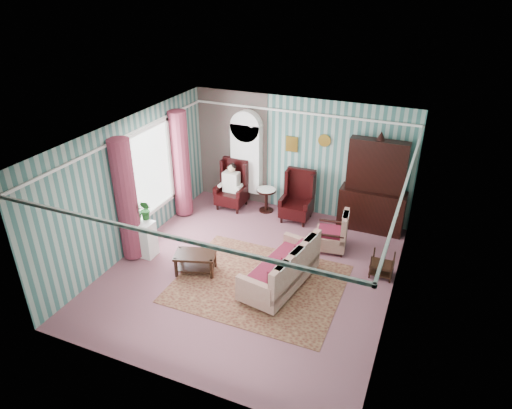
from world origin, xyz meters
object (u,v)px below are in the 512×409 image
at_px(plant_stand, 142,238).
at_px(floral_armchair, 331,230).
at_px(round_side_table, 266,200).
at_px(sofa, 280,261).
at_px(seated_woman, 232,186).
at_px(wingback_right, 297,197).
at_px(coffee_table, 196,263).
at_px(bookcase, 246,163).
at_px(dresser_hutch, 375,183).
at_px(wingback_left, 231,185).
at_px(nest_table, 382,265).

bearing_deg(plant_stand, floral_armchair, 26.19).
relative_size(round_side_table, plant_stand, 0.75).
height_order(sofa, floral_armchair, sofa).
bearing_deg(seated_woman, wingback_right, 0.00).
height_order(wingback_right, round_side_table, wingback_right).
height_order(plant_stand, coffee_table, plant_stand).
height_order(bookcase, coffee_table, bookcase).
distance_m(bookcase, wingback_right, 1.63).
height_order(bookcase, dresser_hutch, dresser_hutch).
distance_m(bookcase, plant_stand, 3.39).
height_order(wingback_right, seated_woman, wingback_right).
xyz_separation_m(bookcase, wingback_left, (-0.25, -0.39, -0.50)).
height_order(bookcase, sofa, bookcase).
relative_size(round_side_table, floral_armchair, 0.65).
distance_m(nest_table, floral_armchair, 1.36).
bearing_deg(sofa, round_side_table, 36.26).
relative_size(bookcase, wingback_right, 1.79).
height_order(nest_table, floral_armchair, floral_armchair).
relative_size(round_side_table, coffee_table, 0.74).
height_order(nest_table, plant_stand, plant_stand).
bearing_deg(seated_woman, floral_armchair, -18.37).
xyz_separation_m(seated_woman, plant_stand, (-0.80, -2.75, -0.19)).
relative_size(dresser_hutch, coffee_table, 2.90).
relative_size(wingback_right, nest_table, 2.31).
bearing_deg(dresser_hutch, bookcase, 177.89).
relative_size(wingback_right, floral_armchair, 1.35).
distance_m(plant_stand, sofa, 3.09).
distance_m(wingback_left, sofa, 3.49).
height_order(wingback_left, seated_woman, wingback_left).
bearing_deg(sofa, plant_stand, 101.90).
bearing_deg(bookcase, dresser_hutch, -2.11).
bearing_deg(wingback_left, dresser_hutch, 4.41).
bearing_deg(sofa, seated_woman, 50.73).
height_order(bookcase, floral_armchair, bookcase).
distance_m(seated_woman, plant_stand, 2.87).
bearing_deg(coffee_table, round_side_table, 83.74).
xyz_separation_m(bookcase, sofa, (2.04, -3.02, -0.56)).
distance_m(dresser_hutch, plant_stand, 5.31).
xyz_separation_m(seated_woman, floral_armchair, (2.86, -0.95, -0.13)).
height_order(seated_woman, floral_armchair, seated_woman).
bearing_deg(nest_table, coffee_table, -159.18).
relative_size(bookcase, dresser_hutch, 0.95).
bearing_deg(bookcase, wingback_right, -14.57).
relative_size(dresser_hutch, round_side_table, 3.93).
relative_size(nest_table, plant_stand, 0.68).
xyz_separation_m(dresser_hutch, floral_armchair, (-0.64, -1.22, -0.72)).
bearing_deg(nest_table, seated_woman, 159.15).
distance_m(round_side_table, sofa, 3.12).
bearing_deg(bookcase, seated_woman, -122.66).
relative_size(seated_woman, floral_armchair, 1.27).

